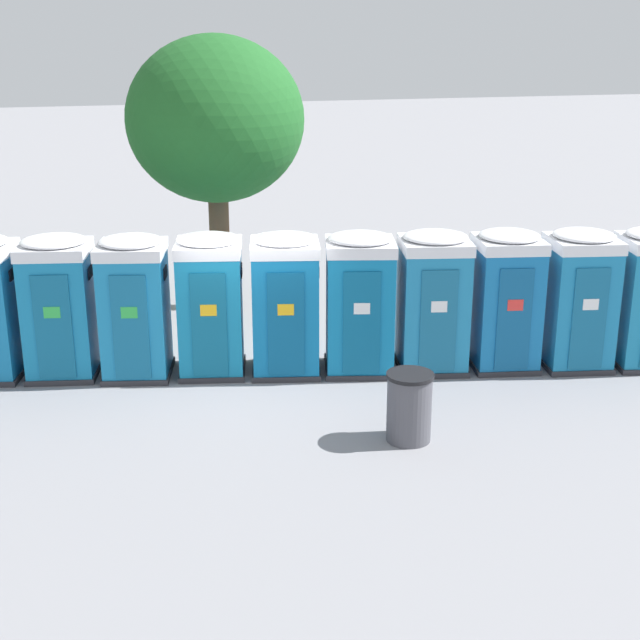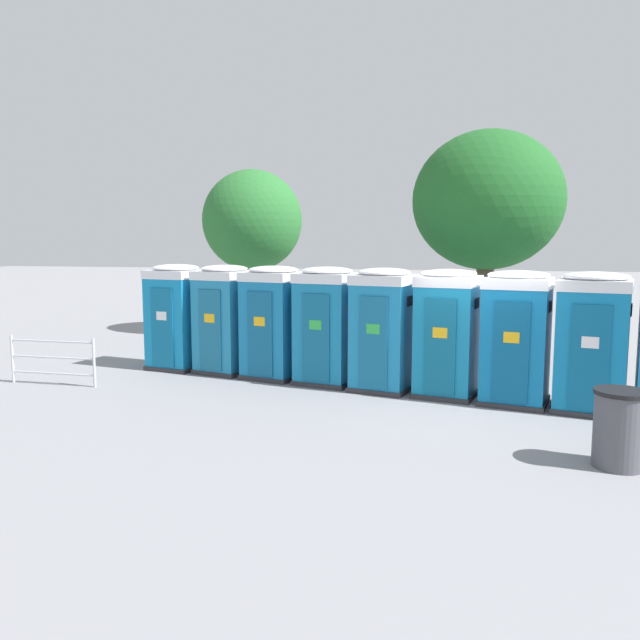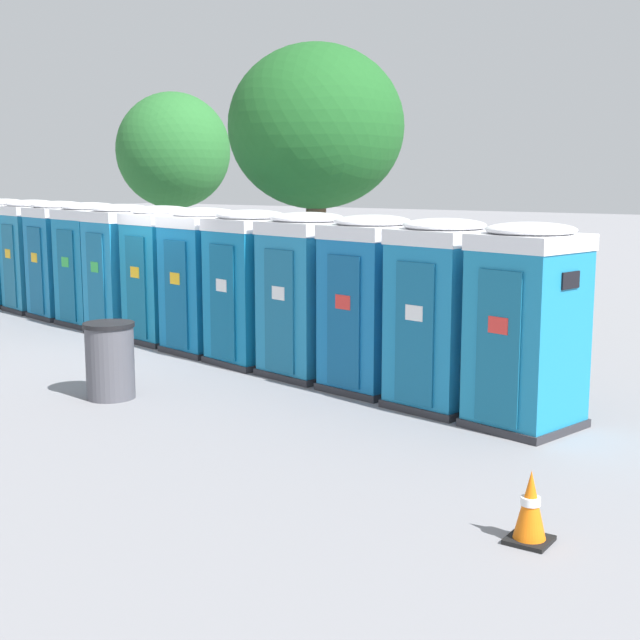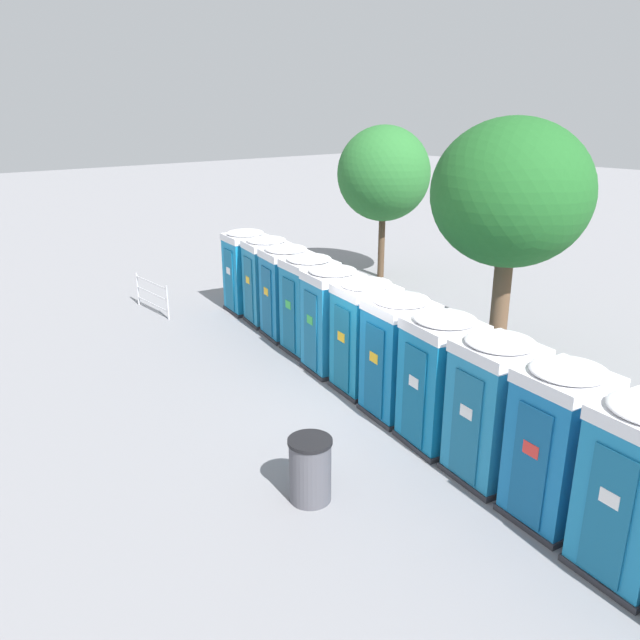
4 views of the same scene
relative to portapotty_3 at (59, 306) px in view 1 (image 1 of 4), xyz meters
The scene contains 11 objects.
ground_plane 3.55m from the portapotty_3, 13.03° to the right, with size 120.00×120.00×0.00m, color gray.
portapotty_3 is the anchor object (origin of this frame).
portapotty_4 1.33m from the portapotty_3, 15.49° to the right, with size 1.40×1.42×2.54m.
portapotty_5 2.65m from the portapotty_3, 12.54° to the right, with size 1.38×1.41×2.54m.
portapotty_6 3.97m from the portapotty_3, 12.92° to the right, with size 1.44×1.43×2.54m.
portapotty_7 5.29m from the portapotty_3, 12.80° to the right, with size 1.48×1.46×2.54m.
portapotty_8 6.62m from the portapotty_3, 12.34° to the right, with size 1.44×1.42×2.54m.
portapotty_9 7.94m from the portapotty_3, 12.13° to the right, with size 1.35×1.39×2.54m.
portapotty_10 9.26m from the portapotty_3, 12.35° to the right, with size 1.38×1.39×2.54m.
street_tree_1 5.51m from the portapotty_3, 44.62° to the left, with size 3.74×3.74×5.84m.
trash_can 6.54m from the portapotty_3, 39.62° to the right, with size 0.71×0.71×1.07m.
Camera 1 is at (-2.71, -14.86, 5.94)m, focal length 50.00 mm.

